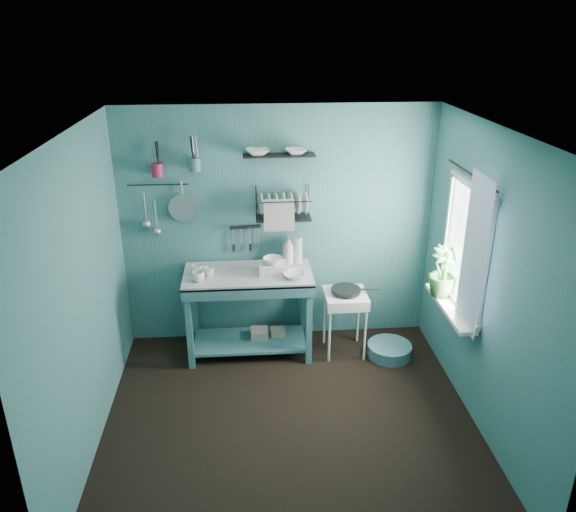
{
  "coord_description": "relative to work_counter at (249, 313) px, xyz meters",
  "views": [
    {
      "loc": [
        -0.33,
        -3.95,
        3.22
      ],
      "look_at": [
        0.05,
        0.85,
        1.2
      ],
      "focal_mm": 35.0,
      "sensor_mm": 36.0,
      "label": 1
    }
  ],
  "objects": [
    {
      "name": "shelf_bowl_right",
      "position": [
        0.5,
        0.25,
        1.55
      ],
      "size": [
        0.23,
        0.23,
        0.05
      ],
      "primitive_type": "imported",
      "rotation": [
        0.0,
        0.0,
        0.09
      ],
      "color": "silver",
      "rests_on": "upper_shelf"
    },
    {
      "name": "wall_front",
      "position": [
        0.33,
        -2.65,
        0.8
      ],
      "size": [
        3.2,
        0.0,
        3.2
      ],
      "primitive_type": "plane",
      "rotation": [
        -1.57,
        0.0,
        0.0
      ],
      "color": "#336968",
      "rests_on": "ground"
    },
    {
      "name": "storage_tin_small",
      "position": [
        0.3,
        0.08,
        -0.35
      ],
      "size": [
        0.15,
        0.15,
        0.2
      ],
      "primitive_type": "cube",
      "color": "gray",
      "rests_on": "floor"
    },
    {
      "name": "water_bottle",
      "position": [
        0.52,
        0.22,
        0.59
      ],
      "size": [
        0.09,
        0.09,
        0.28
      ],
      "primitive_type": "cylinder",
      "color": "#B5BEC9",
      "rests_on": "work_counter"
    },
    {
      "name": "upper_shelf",
      "position": [
        0.33,
        0.25,
        1.57
      ],
      "size": [
        0.7,
        0.18,
        0.01
      ],
      "primitive_type": "cube",
      "rotation": [
        0.0,
        0.0,
        0.01
      ],
      "color": "black",
      "rests_on": "wall_back"
    },
    {
      "name": "ladle_outer",
      "position": [
        -1.0,
        0.31,
        1.07
      ],
      "size": [
        0.01,
        0.01,
        0.3
      ],
      "primitive_type": "cylinder",
      "color": "#A7A9AF",
      "rests_on": "wall_back"
    },
    {
      "name": "wall_right",
      "position": [
        1.93,
        -1.15,
        0.8
      ],
      "size": [
        0.0,
        3.0,
        3.0
      ],
      "primitive_type": "plane",
      "rotation": [
        1.57,
        0.0,
        -1.57
      ],
      "color": "#336968",
      "rests_on": "ground"
    },
    {
      "name": "mug_mid",
      "position": [
        -0.38,
        -0.06,
        0.5
      ],
      "size": [
        0.14,
        0.14,
        0.09
      ],
      "primitive_type": "imported",
      "rotation": [
        0.0,
        0.0,
        0.52
      ],
      "color": "silver",
      "rests_on": "work_counter"
    },
    {
      "name": "utensil_cup_magenta",
      "position": [
        -0.84,
        0.27,
        1.45
      ],
      "size": [
        0.11,
        0.11,
        0.13
      ],
      "primitive_type": "cylinder",
      "color": "maroon",
      "rests_on": "wall_back"
    },
    {
      "name": "potted_plant",
      "position": [
        1.81,
        -0.49,
        0.62
      ],
      "size": [
        0.35,
        0.35,
        0.48
      ],
      "primitive_type": "imported",
      "rotation": [
        0.0,
        0.0,
        0.34
      ],
      "color": "#2A6A2B",
      "rests_on": "windowsill"
    },
    {
      "name": "colander",
      "position": [
        -0.63,
        0.3,
        1.05
      ],
      "size": [
        0.28,
        0.03,
        0.28
      ],
      "primitive_type": "cylinder",
      "rotation": [
        1.54,
        0.0,
        0.0
      ],
      "color": "#A7A9AF",
      "rests_on": "wall_back"
    },
    {
      "name": "floor_basin",
      "position": [
        1.44,
        -0.21,
        -0.39
      ],
      "size": [
        0.46,
        0.46,
        0.13
      ],
      "primitive_type": "cylinder",
      "color": "teal",
      "rests_on": "floor"
    },
    {
      "name": "ceiling",
      "position": [
        0.33,
        -1.15,
        2.05
      ],
      "size": [
        3.2,
        3.2,
        0.0
      ],
      "primitive_type": "plane",
      "rotation": [
        3.14,
        0.0,
        0.0
      ],
      "color": "silver",
      "rests_on": "ground"
    },
    {
      "name": "floor",
      "position": [
        0.33,
        -1.15,
        -0.45
      ],
      "size": [
        3.2,
        3.2,
        0.0
      ],
      "primitive_type": "plane",
      "color": "black",
      "rests_on": "ground"
    },
    {
      "name": "frying_pan",
      "position": [
        0.98,
        -0.08,
        0.26
      ],
      "size": [
        0.3,
        0.3,
        0.03
      ],
      "primitive_type": "cylinder",
      "color": "black",
      "rests_on": "hotplate_stand"
    },
    {
      "name": "tub_bowl",
      "position": [
        0.25,
        -0.02,
        0.58
      ],
      "size": [
        0.2,
        0.19,
        0.06
      ],
      "primitive_type": "imported",
      "color": "silver",
      "rests_on": "wash_tub"
    },
    {
      "name": "storage_tin_large",
      "position": [
        0.1,
        0.05,
        -0.34
      ],
      "size": [
        0.18,
        0.18,
        0.22
      ],
      "primitive_type": "cube",
      "color": "gray",
      "rests_on": "floor"
    },
    {
      "name": "wall_left",
      "position": [
        -1.27,
        -1.15,
        0.8
      ],
      "size": [
        0.0,
        3.0,
        3.0
      ],
      "primitive_type": "plane",
      "rotation": [
        1.57,
        0.0,
        1.57
      ],
      "color": "#336968",
      "rests_on": "ground"
    },
    {
      "name": "soap_bottle",
      "position": [
        0.42,
        0.2,
        0.6
      ],
      "size": [
        0.11,
        0.12,
        0.3
      ],
      "primitive_type": "imported",
      "color": "beige",
      "rests_on": "work_counter"
    },
    {
      "name": "hook_rail",
      "position": [
        -0.85,
        0.32,
        1.29
      ],
      "size": [
        0.6,
        0.01,
        0.01
      ],
      "primitive_type": "cylinder",
      "rotation": [
        0.0,
        1.57,
        0.0
      ],
      "color": "black",
      "rests_on": "wall_back"
    },
    {
      "name": "wash_tub",
      "position": [
        0.25,
        -0.02,
        0.5
      ],
      "size": [
        0.28,
        0.22,
        0.1
      ],
      "primitive_type": "cube",
      "color": "beige",
      "rests_on": "work_counter"
    },
    {
      "name": "counter_bowl",
      "position": [
        0.45,
        -0.15,
        0.48
      ],
      "size": [
        0.22,
        0.22,
        0.05
      ],
      "primitive_type": "imported",
      "color": "silver",
      "rests_on": "work_counter"
    },
    {
      "name": "shelf_bowl_left",
      "position": [
        0.13,
        0.25,
        1.55
      ],
      "size": [
        0.25,
        0.25,
        0.06
      ],
      "primitive_type": "imported",
      "rotation": [
        0.0,
        0.0,
        0.09
      ],
      "color": "silver",
      "rests_on": "upper_shelf"
    },
    {
      "name": "mug_left",
      "position": [
        -0.48,
        -0.16,
        0.5
      ],
      "size": [
        0.12,
        0.12,
        0.1
      ],
      "primitive_type": "imported",
      "color": "silver",
      "rests_on": "work_counter"
    },
    {
      "name": "hotplate_stand",
      "position": [
        0.98,
        -0.08,
        -0.11
      ],
      "size": [
        0.49,
        0.49,
        0.68
      ],
      "primitive_type": "cube",
      "rotation": [
        0.0,
        0.0,
        -0.16
      ],
      "color": "white",
      "rests_on": "floor"
    },
    {
      "name": "utensil_cup_teal",
      "position": [
        -0.48,
        0.27,
        1.49
      ],
      "size": [
        0.11,
        0.11,
        0.13
      ],
      "primitive_type": "cylinder",
      "color": "#386C74",
      "rests_on": "wall_back"
    },
    {
      "name": "ladle_inner",
      "position": [
        -0.9,
        0.31,
        0.98
      ],
      "size": [
        0.01,
        0.01,
        0.3
      ],
      "primitive_type": "cylinder",
      "color": "#A7A9AF",
      "rests_on": "wall_back"
    },
    {
      "name": "work_counter",
      "position": [
        0.0,
        0.0,
        0.0
      ],
      "size": [
        1.35,
        0.81,
        0.91
      ],
      "primitive_type": "cube",
      "rotation": [
        0.0,
        0.0,
        0.14
      ],
      "color": "#376D73",
      "rests_on": "floor"
    },
    {
      "name": "curtain",
      "position": [
        1.85,
        -1.0,
        1.0
      ],
      "size": [
        0.0,
        1.35,
        1.35
      ],
      "primitive_type": "plane",
      "rotation": [
        1.57,
        0.0,
        1.57
      ],
      "color": "white",
      "rests_on": "wall_right"
    },
    {
      "name": "window_glass",
      "position": [
        1.91,
        -0.7,
        0.95
      ],
      "size": [
        0.0,
        1.1,
        1.1
      ],
      "primitive_type": "plane",
      "rotation": [
        1.57,
        0.0,
        1.57
      ],
      "color": "white",
      "rests_on": "wall_right"
    },
    {
      "name": "wall_back",
      "position": [
        0.33,
        0.35,
        0.8
      ],
      "size": [
        3.2,
        0.0,
        3.2
      ],
      "primitive_type": "plane",
      "rotation": [
        1.57,
        0.0,
        0.0
      ],
      "color": "#336968",
      "rests_on": "ground"
    },
    {
      "name": "curtain_rod",
      "position": [
        1.87,
        -0.7,
        1.6
      ],
      "size": [
        0.02,
        1.05,
        0.02
      ],
      "primitive_type": "cylinder",
      "rotation": [
        1.57,
        0.0,
        0.0
      ],
      "color": "black",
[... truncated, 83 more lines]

